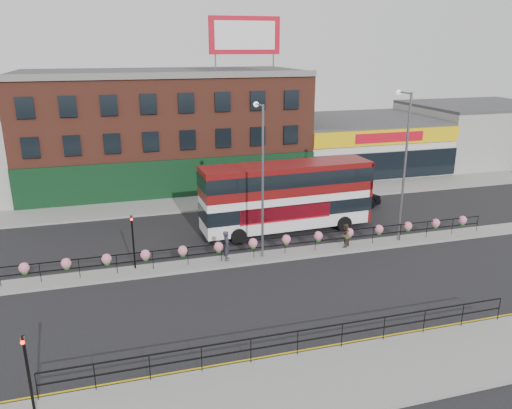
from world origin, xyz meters
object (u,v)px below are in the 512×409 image
object	(u,v)px
pedestrian_a	(227,246)
lamp_column_east	(404,154)
double_decker_bus	(287,190)
pedestrian_b	(345,235)
lamp_column_west	(262,169)
car	(352,200)

from	to	relation	value
pedestrian_a	lamp_column_east	size ratio (longest dim) A/B	0.19
double_decker_bus	lamp_column_east	world-z (taller)	lamp_column_east
double_decker_bus	lamp_column_east	bearing A→B (deg)	-30.61
double_decker_bus	pedestrian_b	distance (m)	5.25
double_decker_bus	lamp_column_west	world-z (taller)	lamp_column_west
lamp_column_west	double_decker_bus	bearing A→B (deg)	52.51
pedestrian_b	lamp_column_east	world-z (taller)	lamp_column_east
lamp_column_west	lamp_column_east	distance (m)	9.43
car	pedestrian_a	bearing A→B (deg)	102.07
pedestrian_a	double_decker_bus	bearing A→B (deg)	-37.86
pedestrian_b	lamp_column_west	size ratio (longest dim) A/B	0.17
lamp_column_west	pedestrian_b	bearing A→B (deg)	-2.42
car	pedestrian_a	world-z (taller)	pedestrian_a
pedestrian_a	lamp_column_west	size ratio (longest dim) A/B	0.20
pedestrian_b	lamp_column_east	xyz separation A→B (m)	(3.96, 0.39, 4.91)
lamp_column_west	lamp_column_east	size ratio (longest dim) A/B	0.95
car	pedestrian_b	distance (m)	8.28
double_decker_bus	car	distance (m)	7.49
pedestrian_a	lamp_column_east	world-z (taller)	lamp_column_east
pedestrian_b	car	bearing A→B (deg)	-157.46
pedestrian_b	lamp_column_west	xyz separation A→B (m)	(-5.47, 0.23, 4.65)
lamp_column_west	lamp_column_east	bearing A→B (deg)	0.96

